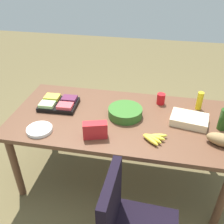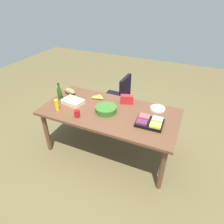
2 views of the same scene
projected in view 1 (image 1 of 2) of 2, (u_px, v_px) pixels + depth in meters
ground_plane at (119, 176)px, 2.77m from camera, size 10.00×10.00×0.00m
conference_table at (120, 124)px, 2.39m from camera, size 2.04×1.00×0.78m
sheet_cake at (189, 120)px, 2.26m from camera, size 0.35×0.27×0.07m
fruit_platter at (59, 103)px, 2.49m from camera, size 0.37×0.29×0.07m
chip_bag_red at (95, 130)px, 2.07m from camera, size 0.21×0.13×0.14m
salad_bowl at (125, 112)px, 2.35m from camera, size 0.37×0.37×0.08m
paper_plate_stack at (39, 130)px, 2.17m from camera, size 0.27×0.27×0.03m
banana_bunch at (154, 138)px, 2.06m from camera, size 0.21×0.17×0.04m
mustard_bottle at (200, 101)px, 2.42m from camera, size 0.06×0.06×0.18m
wine_bottle at (224, 119)px, 2.14m from camera, size 0.08×0.08×0.28m
bread_loaf at (222, 140)px, 2.00m from camera, size 0.26×0.17×0.10m
red_solo_cup at (161, 99)px, 2.52m from camera, size 0.10×0.10×0.11m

